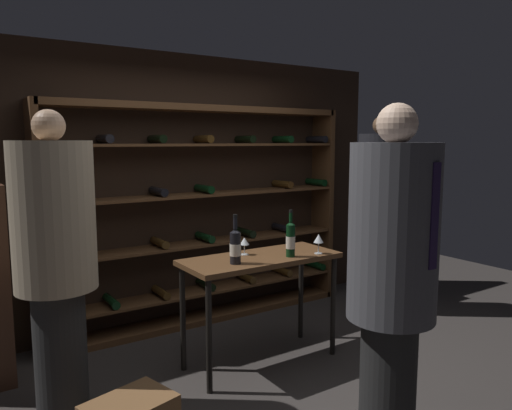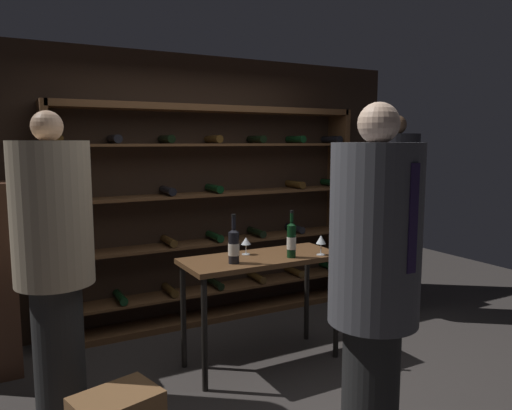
# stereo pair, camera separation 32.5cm
# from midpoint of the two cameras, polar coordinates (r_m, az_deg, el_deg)

# --- Properties ---
(ground_plane) EXTENTS (9.37, 9.37, 0.00)m
(ground_plane) POSITION_cam_midpoint_polar(r_m,az_deg,el_deg) (3.88, 3.75, -20.20)
(ground_plane) COLOR #383330
(back_wall) EXTENTS (4.95, 0.10, 2.64)m
(back_wall) POSITION_cam_midpoint_polar(r_m,az_deg,el_deg) (4.97, -6.56, 1.86)
(back_wall) COLOR #332319
(back_wall) RESTS_ON ground
(wine_rack) EXTENTS (3.14, 0.32, 2.14)m
(wine_rack) POSITION_cam_midpoint_polar(r_m,az_deg,el_deg) (4.91, -2.89, -1.19)
(wine_rack) COLOR brown
(wine_rack) RESTS_ON ground
(tasting_table) EXTENTS (1.28, 0.53, 0.88)m
(tasting_table) POSITION_cam_midpoint_polar(r_m,az_deg,el_deg) (3.97, 3.04, -7.48)
(tasting_table) COLOR brown
(tasting_table) RESTS_ON ground
(person_guest_plum_blouse) EXTENTS (0.51, 0.51, 1.99)m
(person_guest_plum_blouse) POSITION_cam_midpoint_polar(r_m,az_deg,el_deg) (3.42, -19.96, -4.82)
(person_guest_plum_blouse) COLOR #252525
(person_guest_plum_blouse) RESTS_ON ground
(person_bystander_red_print) EXTENTS (0.47, 0.48, 1.99)m
(person_bystander_red_print) POSITION_cam_midpoint_polar(r_m,az_deg,el_deg) (2.67, 16.97, -8.05)
(person_bystander_red_print) COLOR black
(person_bystander_red_print) RESTS_ON ground
(person_guest_khaki) EXTENTS (0.48, 0.47, 2.06)m
(person_guest_khaki) POSITION_cam_midpoint_polar(r_m,az_deg,el_deg) (5.31, 17.42, -0.00)
(person_guest_khaki) COLOR black
(person_guest_khaki) RESTS_ON ground
(wine_bottle_red_label) EXTENTS (0.07, 0.07, 0.38)m
(wine_bottle_red_label) POSITION_cam_midpoint_polar(r_m,az_deg,el_deg) (3.90, 6.54, -4.05)
(wine_bottle_red_label) COLOR black
(wine_bottle_red_label) RESTS_ON tasting_table
(wine_bottle_amber_reserve) EXTENTS (0.09, 0.09, 0.37)m
(wine_bottle_amber_reserve) POSITION_cam_midpoint_polar(r_m,az_deg,el_deg) (3.69, -0.07, -4.77)
(wine_bottle_amber_reserve) COLOR black
(wine_bottle_amber_reserve) RESTS_ON tasting_table
(wine_glass_stemmed_left) EXTENTS (0.08, 0.08, 0.14)m
(wine_glass_stemmed_left) POSITION_cam_midpoint_polar(r_m,az_deg,el_deg) (3.97, 1.17, -4.32)
(wine_glass_stemmed_left) COLOR silver
(wine_glass_stemmed_left) RESTS_ON tasting_table
(wine_glass_stemmed_center) EXTENTS (0.08, 0.08, 0.16)m
(wine_glass_stemmed_center) POSITION_cam_midpoint_polar(r_m,az_deg,el_deg) (4.02, 9.87, -4.09)
(wine_glass_stemmed_center) COLOR silver
(wine_glass_stemmed_center) RESTS_ON tasting_table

